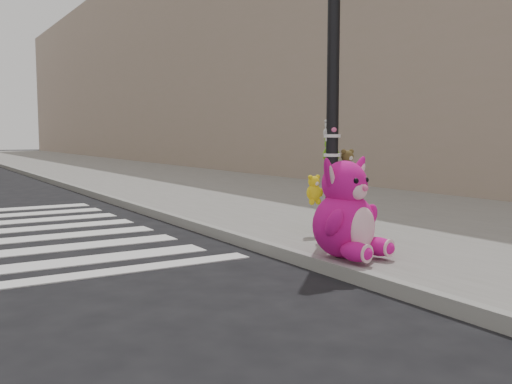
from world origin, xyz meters
TOP-DOWN VIEW (x-y plane):
  - ground at (0.00, 0.00)m, footprint 120.00×120.00m
  - sidewalk_near at (5.00, 10.00)m, footprint 7.00×80.00m
  - curb_edge at (1.55, 10.00)m, footprint 0.12×80.00m
  - bld_near at (10.50, 20.00)m, footprint 5.00×60.00m
  - signal_pole at (2.62, 1.82)m, footprint 0.70×0.50m
  - pink_bunny at (1.81, 0.57)m, footprint 0.83×0.92m
  - red_teddy at (2.46, 1.73)m, footprint 0.16×0.12m

SIDE VIEW (x-z plane):
  - ground at x=0.00m, z-range 0.00..0.00m
  - sidewalk_near at x=5.00m, z-range 0.00..0.14m
  - curb_edge at x=1.55m, z-range -0.01..0.15m
  - red_teddy at x=2.46m, z-range 0.14..0.34m
  - pink_bunny at x=1.81m, z-range 0.04..1.14m
  - signal_pole at x=2.62m, z-range -0.22..3.78m
  - bld_near at x=10.50m, z-range 0.00..10.00m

